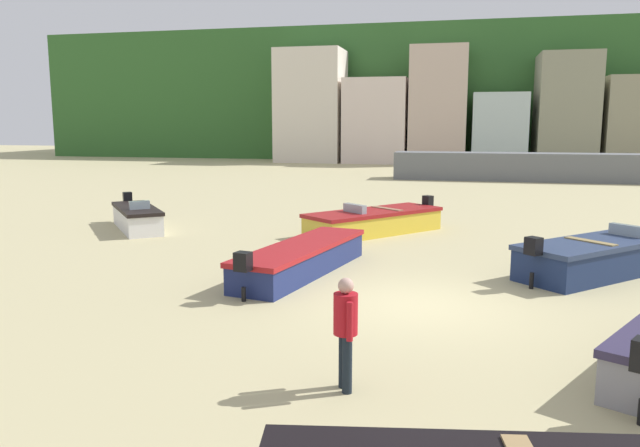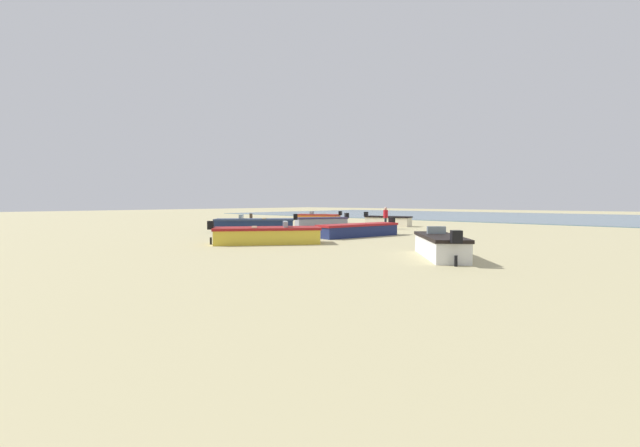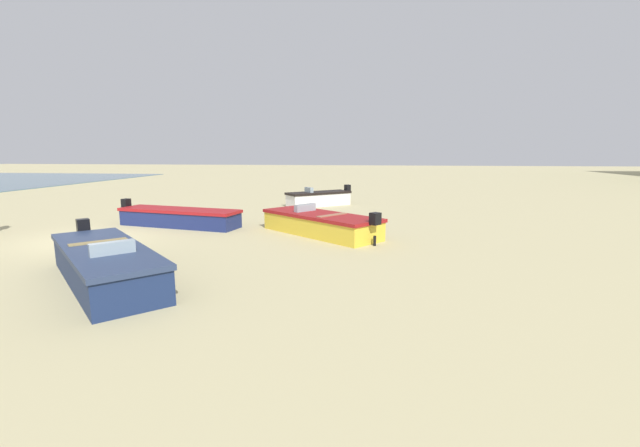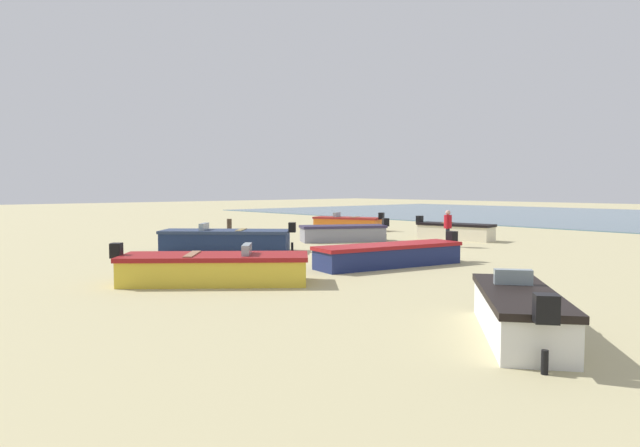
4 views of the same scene
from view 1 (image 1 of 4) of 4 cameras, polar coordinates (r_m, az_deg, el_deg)
The scene contains 14 objects.
ground_plane at distance 13.03m, azimuth 8.86°, elevation -7.44°, with size 160.00×160.00×0.00m, color tan.
headland_hill at distance 78.53m, azimuth 12.79°, elevation 11.18°, with size 90.00×32.00×13.45m, color #2F5F29.
harbor_pier at distance 42.74m, azimuth 18.57°, elevation 4.96°, with size 17.23×2.40×1.81m, color slate.
townhouse_far_left at distance 60.86m, azimuth -0.84°, elevation 10.74°, with size 6.28×5.12×10.68m, color beige.
townhouse_left at distance 59.71m, azimuth 5.24°, elevation 9.37°, with size 5.85×5.33×7.85m, color beige.
townhouse_centre_left at distance 59.63m, azimuth 10.88°, elevation 10.57°, with size 5.11×6.16×10.62m, color #C8AF9D.
townhouse_centre at distance 59.27m, azimuth 16.15°, elevation 8.35°, with size 4.77×5.47×6.40m, color #B1C3C2.
townhouse_centre_right at distance 60.10m, azimuth 21.67°, elevation 9.70°, with size 5.02×6.03×9.80m, color gray.
townhouse_right at distance 61.01m, azimuth 27.02°, elevation 8.35°, with size 5.53×5.71×7.71m, color gray.
boat_navy_0 at distance 15.47m, azimuth -1.71°, elevation -3.24°, with size 2.34×5.58×1.06m.
boat_navy_1 at distance 16.98m, azimuth 24.74°, elevation -2.73°, with size 4.80×4.85×1.19m.
boat_yellow_2 at distance 21.13m, azimuth 5.01°, elevation 0.18°, with size 4.49×4.95×1.11m.
boat_white_3 at distance 22.76m, azimuth -16.51°, elevation 0.51°, with size 3.31×3.70×1.13m.
beach_walker_foreground at distance 8.68m, azimuth 2.37°, elevation -9.30°, with size 0.45×0.52×1.62m.
Camera 1 is at (0.88, -12.47, 3.71)m, focal length 34.75 mm.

